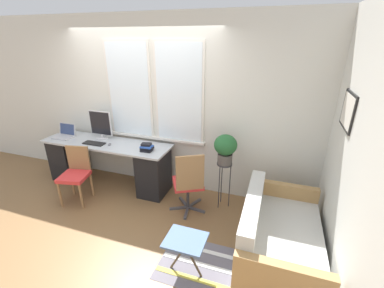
{
  "coord_description": "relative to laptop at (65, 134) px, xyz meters",
  "views": [
    {
      "loc": [
        2.02,
        -2.91,
        2.35
      ],
      "look_at": [
        0.97,
        0.15,
        1.01
      ],
      "focal_mm": 24.0,
      "sensor_mm": 36.0,
      "label": 1
    }
  ],
  "objects": [
    {
      "name": "folding_stool",
      "position": [
        2.68,
        -1.28,
        -0.41
      ],
      "size": [
        0.41,
        0.35,
        0.46
      ],
      "color": "slate",
      "rests_on": "ground_plane"
    },
    {
      "name": "ground_plane",
      "position": [
        1.39,
        -0.28,
        -0.82
      ],
      "size": [
        14.0,
        14.0,
        0.0
      ],
      "primitive_type": "plane",
      "color": "brown"
    },
    {
      "name": "mouse",
      "position": [
        0.95,
        -0.06,
        -0.03
      ],
      "size": [
        0.04,
        0.07,
        0.03
      ],
      "color": "slate",
      "rests_on": "desk"
    },
    {
      "name": "wall_back_with_window",
      "position": [
        1.4,
        0.39,
        0.54
      ],
      "size": [
        9.0,
        0.12,
        2.7
      ],
      "color": "silver",
      "rests_on": "ground_plane"
    },
    {
      "name": "floor_rug_striped",
      "position": [
        2.88,
        -1.14,
        -0.82
      ],
      "size": [
        1.07,
        0.71,
        0.01
      ],
      "color": "slate",
      "rests_on": "ground_plane"
    },
    {
      "name": "couch_loveseat",
      "position": [
        3.58,
        -0.76,
        -0.55
      ],
      "size": [
        0.83,
        1.44,
        0.76
      ],
      "rotation": [
        0.0,
        0.0,
        1.57
      ],
      "color": "beige",
      "rests_on": "ground_plane"
    },
    {
      "name": "potted_plant",
      "position": [
        2.79,
        0.03,
        0.13
      ],
      "size": [
        0.32,
        0.32,
        0.42
      ],
      "color": "#514C47",
      "rests_on": "plant_stand"
    },
    {
      "name": "plant_stand",
      "position": [
        2.79,
        0.03,
        -0.23
      ],
      "size": [
        0.22,
        0.22,
        0.71
      ],
      "color": "#333338",
      "rests_on": "ground_plane"
    },
    {
      "name": "wall_right_with_picture",
      "position": [
        4.12,
        -0.28,
        0.53
      ],
      "size": [
        0.08,
        9.0,
        2.7
      ],
      "color": "silver",
      "rests_on": "ground_plane"
    },
    {
      "name": "keyboard",
      "position": [
        0.67,
        -0.09,
        -0.04
      ],
      "size": [
        0.36,
        0.14,
        0.02
      ],
      "color": "black",
      "rests_on": "desk"
    },
    {
      "name": "desk_chair_wooden",
      "position": [
        0.63,
        -0.53,
        -0.36
      ],
      "size": [
        0.45,
        0.47,
        0.84
      ],
      "rotation": [
        0.0,
        0.0,
        0.21
      ],
      "color": "olive",
      "rests_on": "ground_plane"
    },
    {
      "name": "monitor",
      "position": [
        0.65,
        0.16,
        0.18
      ],
      "size": [
        0.4,
        0.21,
        0.47
      ],
      "color": "silver",
      "rests_on": "desk"
    },
    {
      "name": "office_chair_swivel",
      "position": [
        2.35,
        -0.27,
        -0.33
      ],
      "size": [
        0.55,
        0.56,
        0.96
      ],
      "rotation": [
        0.0,
        0.0,
        3.64
      ],
      "color": "#47474C",
      "rests_on": "ground_plane"
    },
    {
      "name": "book_stack",
      "position": [
        1.61,
        -0.06,
        0.0
      ],
      "size": [
        0.2,
        0.16,
        0.11
      ],
      "color": "black",
      "rests_on": "desk"
    },
    {
      "name": "desk",
      "position": [
        0.81,
        0.02,
        -0.4
      ],
      "size": [
        2.18,
        0.59,
        0.77
      ],
      "color": "#B2B7BC",
      "rests_on": "ground_plane"
    },
    {
      "name": "laptop",
      "position": [
        0.0,
        0.0,
        0.0
      ],
      "size": [
        0.33,
        0.25,
        0.22
      ],
      "color": "#B7B7BC",
      "rests_on": "desk"
    }
  ]
}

